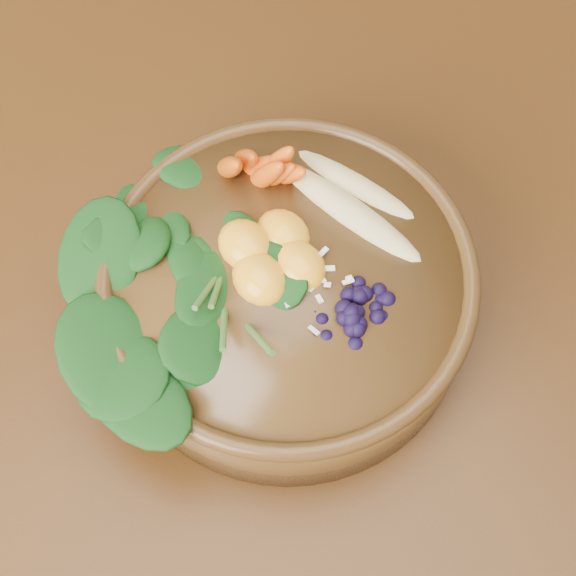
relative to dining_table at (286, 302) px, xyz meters
name	(u,v)px	position (x,y,z in m)	size (l,w,h in m)	color
ground	(287,475)	(0.00, 0.00, -0.66)	(4.00, 4.00, 0.00)	#381E0F
dining_table	(286,302)	(0.00, 0.00, 0.00)	(1.60, 0.90, 0.75)	#331C0C
stoneware_bowl	(288,294)	(-0.03, -0.05, 0.13)	(0.27, 0.27, 0.07)	#513618
kale_heap	(186,252)	(-0.09, 0.00, 0.19)	(0.18, 0.16, 0.04)	#114411
carrot_cluster	(254,142)	(0.00, 0.04, 0.20)	(0.06, 0.06, 0.07)	orange
banana_halves	(353,187)	(0.04, -0.02, 0.18)	(0.08, 0.16, 0.03)	#E0CC84
mandarin_cluster	(271,246)	(-0.03, -0.03, 0.18)	(0.08, 0.09, 0.03)	#FFA81B
blueberry_pile	(355,303)	(-0.02, -0.10, 0.18)	(0.12, 0.09, 0.04)	black
coconut_flakes	(310,282)	(-0.03, -0.06, 0.17)	(0.09, 0.07, 0.01)	white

